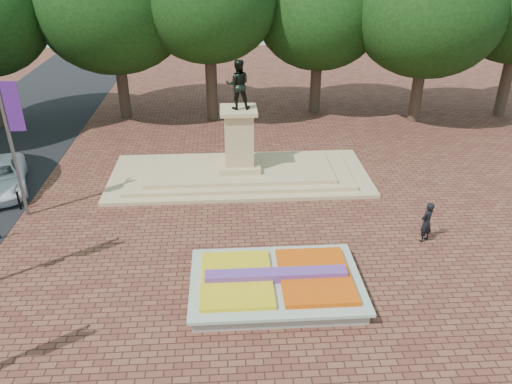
{
  "coord_description": "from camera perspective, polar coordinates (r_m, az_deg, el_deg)",
  "views": [
    {
      "loc": [
        -0.68,
        -16.75,
        11.8
      ],
      "look_at": [
        0.51,
        1.87,
        2.2
      ],
      "focal_mm": 35.0,
      "sensor_mm": 36.0,
      "label": 1
    }
  ],
  "objects": [
    {
      "name": "flower_bed",
      "position": [
        18.74,
        2.37,
        -10.37
      ],
      "size": [
        6.3,
        4.3,
        0.91
      ],
      "color": "gray",
      "rests_on": "ground"
    },
    {
      "name": "monument",
      "position": [
        27.06,
        -1.92,
        3.42
      ],
      "size": [
        14.0,
        6.0,
        6.4
      ],
      "color": "tan",
      "rests_on": "ground"
    },
    {
      "name": "pedestrian",
      "position": [
        22.51,
        18.9,
        -3.27
      ],
      "size": [
        0.81,
        0.75,
        1.86
      ],
      "primitive_type": "imported",
      "rotation": [
        0.0,
        0.0,
        3.73
      ],
      "color": "black",
      "rests_on": "ground"
    },
    {
      "name": "tree_row_back",
      "position": [
        35.26,
        1.34,
        18.86
      ],
      "size": [
        44.8,
        8.8,
        10.43
      ],
      "color": "#372A1E",
      "rests_on": "ground"
    },
    {
      "name": "ground",
      "position": [
        20.5,
        -1.11,
        -7.92
      ],
      "size": [
        90.0,
        90.0,
        0.0
      ],
      "primitive_type": "plane",
      "color": "brown",
      "rests_on": "ground"
    },
    {
      "name": "van",
      "position": [
        28.9,
        -27.25,
        1.54
      ],
      "size": [
        4.09,
        5.86,
        1.49
      ],
      "primitive_type": "imported",
      "rotation": [
        0.0,
        0.0,
        0.34
      ],
      "color": "white",
      "rests_on": "ground"
    }
  ]
}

